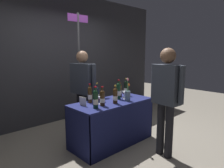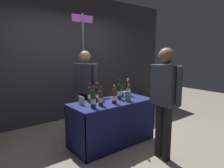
{
  "view_description": "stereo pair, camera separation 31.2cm",
  "coord_description": "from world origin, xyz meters",
  "px_view_note": "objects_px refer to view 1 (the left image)",
  "views": [
    {
      "loc": [
        -2.3,
        -2.43,
        1.6
      ],
      "look_at": [
        0.0,
        0.0,
        1.05
      ],
      "focal_mm": 32.12,
      "sensor_mm": 36.0,
      "label": 1
    },
    {
      "loc": [
        -2.07,
        -2.63,
        1.6
      ],
      "look_at": [
        0.0,
        0.0,
        1.05
      ],
      "focal_mm": 32.12,
      "sensor_mm": 36.0,
      "label": 2
    }
  ],
  "objects_px": {
    "taster_foreground_right": "(166,93)",
    "wine_glass_near_taster": "(124,93)",
    "booth_signpost": "(79,61)",
    "display_bottle_0": "(119,91)",
    "featured_wine_bottle": "(120,90)",
    "tasting_table": "(112,115)",
    "wine_glass_mid": "(125,94)",
    "wine_glass_near_vendor": "(100,99)",
    "vendor_presenter": "(83,85)",
    "flower_vase": "(128,94)"
  },
  "relations": [
    {
      "from": "tasting_table",
      "to": "flower_vase",
      "type": "bearing_deg",
      "value": -37.46
    },
    {
      "from": "featured_wine_bottle",
      "to": "wine_glass_near_vendor",
      "type": "bearing_deg",
      "value": -165.87
    },
    {
      "from": "booth_signpost",
      "to": "wine_glass_mid",
      "type": "bearing_deg",
      "value": -80.39
    },
    {
      "from": "display_bottle_0",
      "to": "flower_vase",
      "type": "bearing_deg",
      "value": -85.79
    },
    {
      "from": "flower_vase",
      "to": "vendor_presenter",
      "type": "xyz_separation_m",
      "value": [
        -0.35,
        0.83,
        0.11
      ]
    },
    {
      "from": "display_bottle_0",
      "to": "wine_glass_near_vendor",
      "type": "xyz_separation_m",
      "value": [
        -0.47,
        -0.04,
        -0.06
      ]
    },
    {
      "from": "flower_vase",
      "to": "vendor_presenter",
      "type": "relative_size",
      "value": 0.25
    },
    {
      "from": "display_bottle_0",
      "to": "booth_signpost",
      "type": "distance_m",
      "value": 1.17
    },
    {
      "from": "wine_glass_mid",
      "to": "vendor_presenter",
      "type": "bearing_deg",
      "value": 120.3
    },
    {
      "from": "taster_foreground_right",
      "to": "featured_wine_bottle",
      "type": "bearing_deg",
      "value": 0.53
    },
    {
      "from": "featured_wine_bottle",
      "to": "wine_glass_near_taster",
      "type": "distance_m",
      "value": 0.13
    },
    {
      "from": "tasting_table",
      "to": "wine_glass_near_taster",
      "type": "bearing_deg",
      "value": 6.78
    },
    {
      "from": "wine_glass_mid",
      "to": "taster_foreground_right",
      "type": "distance_m",
      "value": 0.85
    },
    {
      "from": "display_bottle_0",
      "to": "booth_signpost",
      "type": "height_order",
      "value": "booth_signpost"
    },
    {
      "from": "tasting_table",
      "to": "wine_glass_mid",
      "type": "xyz_separation_m",
      "value": [
        0.28,
        -0.04,
        0.33
      ]
    },
    {
      "from": "vendor_presenter",
      "to": "booth_signpost",
      "type": "distance_m",
      "value": 0.64
    },
    {
      "from": "vendor_presenter",
      "to": "taster_foreground_right",
      "type": "xyz_separation_m",
      "value": [
        0.42,
        -1.54,
        0.02
      ]
    },
    {
      "from": "display_bottle_0",
      "to": "vendor_presenter",
      "type": "height_order",
      "value": "vendor_presenter"
    },
    {
      "from": "display_bottle_0",
      "to": "taster_foreground_right",
      "type": "xyz_separation_m",
      "value": [
        0.09,
        -0.91,
        0.08
      ]
    },
    {
      "from": "featured_wine_bottle",
      "to": "wine_glass_mid",
      "type": "relative_size",
      "value": 2.33
    },
    {
      "from": "wine_glass_near_taster",
      "to": "wine_glass_near_vendor",
      "type": "bearing_deg",
      "value": -176.38
    },
    {
      "from": "tasting_table",
      "to": "wine_glass_near_vendor",
      "type": "relative_size",
      "value": 11.86
    },
    {
      "from": "display_bottle_0",
      "to": "wine_glass_mid",
      "type": "relative_size",
      "value": 2.77
    },
    {
      "from": "display_bottle_0",
      "to": "wine_glass_mid",
      "type": "height_order",
      "value": "display_bottle_0"
    },
    {
      "from": "tasting_table",
      "to": "taster_foreground_right",
      "type": "bearing_deg",
      "value": -71.61
    },
    {
      "from": "wine_glass_near_taster",
      "to": "booth_signpost",
      "type": "bearing_deg",
      "value": 103.4
    },
    {
      "from": "tasting_table",
      "to": "vendor_presenter",
      "type": "xyz_separation_m",
      "value": [
        -0.13,
        0.67,
        0.46
      ]
    },
    {
      "from": "featured_wine_bottle",
      "to": "taster_foreground_right",
      "type": "bearing_deg",
      "value": -94.18
    },
    {
      "from": "featured_wine_bottle",
      "to": "display_bottle_0",
      "type": "xyz_separation_m",
      "value": [
        -0.16,
        -0.12,
        0.03
      ]
    },
    {
      "from": "featured_wine_bottle",
      "to": "vendor_presenter",
      "type": "xyz_separation_m",
      "value": [
        -0.5,
        0.51,
        0.1
      ]
    },
    {
      "from": "wine_glass_near_taster",
      "to": "tasting_table",
      "type": "bearing_deg",
      "value": -173.22
    },
    {
      "from": "tasting_table",
      "to": "flower_vase",
      "type": "height_order",
      "value": "flower_vase"
    },
    {
      "from": "featured_wine_bottle",
      "to": "taster_foreground_right",
      "type": "relative_size",
      "value": 0.18
    },
    {
      "from": "wine_glass_mid",
      "to": "wine_glass_near_taster",
      "type": "height_order",
      "value": "same"
    },
    {
      "from": "wine_glass_near_vendor",
      "to": "vendor_presenter",
      "type": "bearing_deg",
      "value": 78.4
    },
    {
      "from": "wine_glass_mid",
      "to": "taster_foreground_right",
      "type": "bearing_deg",
      "value": -89.47
    },
    {
      "from": "wine_glass_near_vendor",
      "to": "wine_glass_mid",
      "type": "distance_m",
      "value": 0.55
    },
    {
      "from": "vendor_presenter",
      "to": "taster_foreground_right",
      "type": "bearing_deg",
      "value": 4.4
    },
    {
      "from": "wine_glass_mid",
      "to": "wine_glass_near_taster",
      "type": "distance_m",
      "value": 0.1
    },
    {
      "from": "wine_glass_near_taster",
      "to": "display_bottle_0",
      "type": "bearing_deg",
      "value": -179.94
    },
    {
      "from": "taster_foreground_right",
      "to": "wine_glass_near_taster",
      "type": "bearing_deg",
      "value": 1.47
    },
    {
      "from": "tasting_table",
      "to": "flower_vase",
      "type": "relative_size",
      "value": 3.63
    },
    {
      "from": "featured_wine_bottle",
      "to": "wine_glass_near_vendor",
      "type": "relative_size",
      "value": 2.4
    },
    {
      "from": "display_bottle_0",
      "to": "tasting_table",
      "type": "bearing_deg",
      "value": -168.6
    },
    {
      "from": "featured_wine_bottle",
      "to": "wine_glass_near_vendor",
      "type": "height_order",
      "value": "featured_wine_bottle"
    },
    {
      "from": "display_bottle_0",
      "to": "taster_foreground_right",
      "type": "bearing_deg",
      "value": -84.4
    },
    {
      "from": "taster_foreground_right",
      "to": "wine_glass_mid",
      "type": "bearing_deg",
      "value": 5.24
    },
    {
      "from": "flower_vase",
      "to": "vendor_presenter",
      "type": "distance_m",
      "value": 0.91
    },
    {
      "from": "display_bottle_0",
      "to": "featured_wine_bottle",
      "type": "bearing_deg",
      "value": 36.27
    },
    {
      "from": "tasting_table",
      "to": "booth_signpost",
      "type": "bearing_deg",
      "value": 85.29
    }
  ]
}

